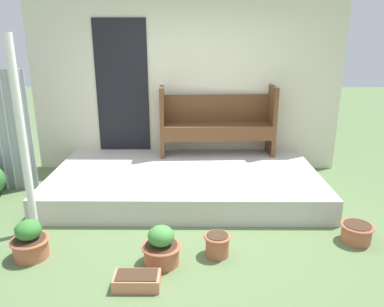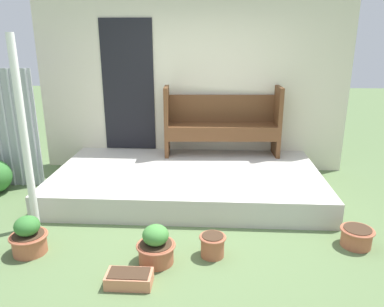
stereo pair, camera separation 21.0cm
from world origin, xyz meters
name	(u,v)px [view 1 (the left image)]	position (x,y,z in m)	size (l,w,h in m)	color
ground_plane	(188,227)	(0.00, 0.00, 0.00)	(24.00, 24.00, 0.00)	#5B7547
porch_slab	(185,181)	(-0.06, 0.99, 0.16)	(3.57, 1.99, 0.32)	beige
house_wall	(184,88)	(-0.10, 2.01, 1.30)	(4.77, 0.08, 2.60)	beige
support_post	(23,140)	(-1.69, -0.12, 1.05)	(0.08, 0.08, 2.11)	white
bench	(217,120)	(0.41, 1.76, 0.85)	(1.74, 0.49, 1.05)	brown
flower_pot_left	(30,241)	(-1.53, -0.61, 0.17)	(0.37, 0.37, 0.39)	#B26042
flower_pot_middle	(161,247)	(-0.24, -0.71, 0.17)	(0.38, 0.38, 0.39)	#B26042
flower_pot_right	(217,244)	(0.29, -0.57, 0.12)	(0.27, 0.27, 0.23)	#B26042
flower_pot_far_right	(357,232)	(1.77, -0.30, 0.11)	(0.34, 0.34, 0.20)	#B26042
planter_box_rect	(137,281)	(-0.43, -1.06, 0.06)	(0.40, 0.22, 0.12)	tan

